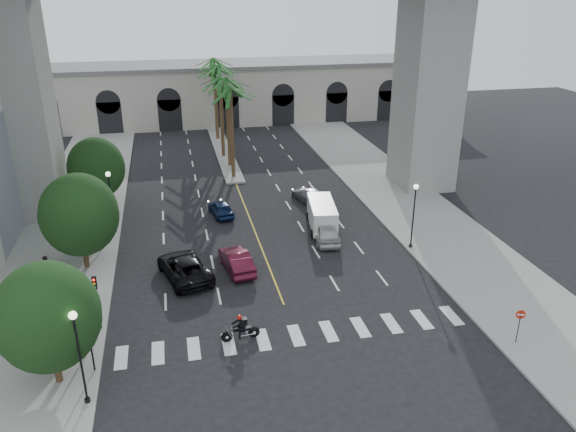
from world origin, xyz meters
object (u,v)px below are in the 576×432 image
object	(u,v)px
car_b	(237,261)
pedestrian_a	(86,294)
motorcycle_rider	(241,328)
pedestrian_b	(47,267)
lamp_post_left_near	(79,350)
car_a	(326,232)
car_d	(309,195)
car_e	(221,208)
lamp_post_left_far	(111,197)
cargo_van	(322,215)
car_c	(184,267)
lamp_post_right	(414,210)
do_not_enter_sign	(520,320)
traffic_signal_near	(89,333)
traffic_signal_far	(96,294)

from	to	relation	value
car_b	pedestrian_a	xyz separation A→B (m)	(-10.03, -2.95, 0.20)
motorcycle_rider	pedestrian_b	world-z (taller)	pedestrian_b
lamp_post_left_near	car_a	xyz separation A→B (m)	(16.69, 15.82, -2.43)
car_d	car_e	size ratio (longest dim) A/B	1.15
lamp_post_left_far	car_a	world-z (taller)	lamp_post_left_far
lamp_post_left_far	pedestrian_b	xyz separation A→B (m)	(-4.08, -7.18, -2.26)
lamp_post_left_near	car_a	bearing A→B (deg)	43.47
car_a	car_d	size ratio (longest dim) A/B	1.01
cargo_van	pedestrian_a	distance (m)	20.06
lamp_post_left_near	lamp_post_left_far	xyz separation A→B (m)	(0.00, 21.00, 0.00)
car_a	car_c	xyz separation A→B (m)	(-11.38, -3.79, 0.03)
cargo_van	pedestrian_b	size ratio (longest dim) A/B	3.46
lamp_post_left_far	motorcycle_rider	world-z (taller)	lamp_post_left_far
lamp_post_left_near	lamp_post_right	bearing A→B (deg)	29.69
lamp_post_right	car_a	xyz separation A→B (m)	(-6.11, 2.82, -2.43)
lamp_post_right	car_e	size ratio (longest dim) A/B	1.34
motorcycle_rider	do_not_enter_sign	size ratio (longest dim) A/B	1.00
lamp_post_left_near	do_not_enter_sign	world-z (taller)	lamp_post_left_near
lamp_post_left_far	car_d	bearing A→B (deg)	11.39
car_e	pedestrian_b	world-z (taller)	pedestrian_b
car_d	car_e	world-z (taller)	car_e
lamp_post_left_far	pedestrian_a	xyz separation A→B (m)	(-0.98, -11.62, -2.25)
lamp_post_left_far	do_not_enter_sign	distance (m)	31.64
traffic_signal_near	car_c	distance (m)	11.00
car_c	pedestrian_b	size ratio (longest dim) A/B	3.64
pedestrian_b	traffic_signal_near	bearing A→B (deg)	-45.25
traffic_signal_far	car_d	xyz separation A→B (m)	(17.46, 18.04, -1.84)
car_e	lamp_post_right	bearing A→B (deg)	134.52
car_b	cargo_van	bearing A→B (deg)	-151.91
car_d	pedestrian_a	world-z (taller)	pedestrian_a
motorcycle_rider	do_not_enter_sign	xyz separation A→B (m)	(15.36, -3.88, 0.92)
motorcycle_rider	pedestrian_a	world-z (taller)	pedestrian_a
traffic_signal_far	do_not_enter_sign	distance (m)	24.38
motorcycle_rider	car_e	world-z (taller)	motorcycle_rider
car_e	car_c	bearing A→B (deg)	61.44
lamp_post_left_near	car_c	size ratio (longest dim) A/B	0.90
car_a	car_b	xyz separation A→B (m)	(-7.65, -3.48, -0.02)
do_not_enter_sign	pedestrian_b	bearing A→B (deg)	171.55
traffic_signal_near	car_c	bearing A→B (deg)	61.33
lamp_post_left_far	lamp_post_right	size ratio (longest dim) A/B	1.00
cargo_van	pedestrian_a	xyz separation A→B (m)	(-18.01, -8.83, -0.31)
do_not_enter_sign	cargo_van	bearing A→B (deg)	127.89
lamp_post_left_near	do_not_enter_sign	bearing A→B (deg)	-0.15
car_e	pedestrian_a	xyz separation A→B (m)	(-10.00, -13.53, 0.29)
motorcycle_rider	car_c	size ratio (longest dim) A/B	0.39
lamp_post_left_near	lamp_post_left_far	bearing A→B (deg)	90.00
traffic_signal_far	car_a	world-z (taller)	traffic_signal_far
traffic_signal_near	do_not_enter_sign	bearing A→B (deg)	-6.23
motorcycle_rider	car_e	distance (m)	19.11
lamp_post_left_near	car_b	xyz separation A→B (m)	(9.04, 12.34, -2.45)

